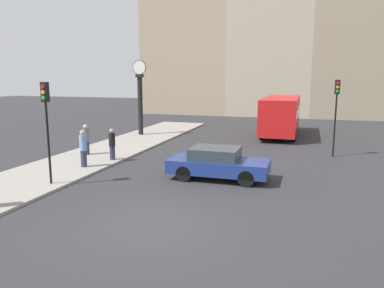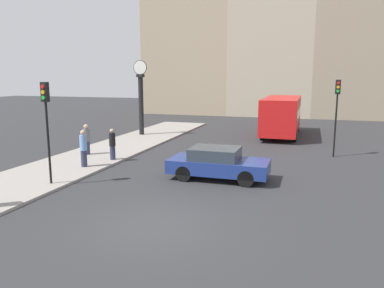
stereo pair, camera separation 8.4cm
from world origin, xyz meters
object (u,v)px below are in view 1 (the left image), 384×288
Objects in this scene: traffic_light_far at (336,102)px; pedestrian_blue_stripe at (83,148)px; bus_distant at (281,114)px; pedestrian_black_jacket at (112,144)px; pedestrian_grey_jacket at (86,140)px; street_clock at (140,99)px; traffic_light_near at (46,112)px; sedan_car at (218,163)px.

pedestrian_blue_stripe is (-11.40, -6.47, -1.96)m from traffic_light_far.
pedestrian_black_jacket is (-7.55, -11.37, -0.69)m from bus_distant.
street_clock is at bearing 91.90° from pedestrian_grey_jacket.
street_clock is 3.07× the size of pedestrian_blue_stripe.
traffic_light_far reaches higher than traffic_light_near.
traffic_light_near reaches higher than pedestrian_grey_jacket.
sedan_car is at bearing -128.26° from traffic_light_far.
pedestrian_grey_jacket is 2.12m from pedestrian_black_jacket.
street_clock reaches higher than pedestrian_black_jacket.
street_clock reaches higher than pedestrian_grey_jacket.
sedan_car is 2.41× the size of pedestrian_blue_stripe.
sedan_car is 13.09m from bus_distant.
traffic_light_near is 14.46m from traffic_light_far.
sedan_car is at bearing -97.11° from bus_distant.
pedestrian_grey_jacket is (-9.54, -10.65, -0.67)m from bus_distant.
pedestrian_black_jacket is (-10.88, -4.69, -2.04)m from traffic_light_far.
pedestrian_grey_jacket is 2.90m from pedestrian_blue_stripe.
bus_distant is 1.43× the size of street_clock.
pedestrian_blue_stripe is at bearing -106.17° from pedestrian_black_jacket.
bus_distant is at bearing 82.89° from sedan_car.
pedestrian_black_jacket reaches higher than sedan_car.
traffic_light_near is 2.51× the size of pedestrian_black_jacket.
traffic_light_near reaches higher than bus_distant.
bus_distant is at bearing 64.26° from traffic_light_near.
sedan_car is at bearing -14.94° from pedestrian_black_jacket.
pedestrian_grey_jacket is (-7.92, 2.30, 0.24)m from sedan_car.
traffic_light_far is (3.33, -6.68, 1.35)m from bus_distant.
bus_distant is 17.82m from traffic_light_near.
traffic_light_far is 2.38× the size of pedestrian_blue_stripe.
traffic_light_near reaches higher than pedestrian_black_jacket.
traffic_light_far is at bearing 40.16° from traffic_light_near.
bus_distant is (1.62, 12.95, 0.91)m from sedan_car.
traffic_light_far is 13.25m from pedestrian_blue_stripe.
sedan_car is 2.54× the size of pedestrian_grey_jacket.
pedestrian_blue_stripe reaches higher than pedestrian_black_jacket.
traffic_light_far is at bearing -63.49° from bus_distant.
street_clock reaches higher than pedestrian_blue_stripe.
pedestrian_black_jacket is at bearing 87.97° from traffic_light_near.
traffic_light_far is at bearing -14.97° from street_clock.
bus_distant is at bearing 58.48° from pedestrian_blue_stripe.
pedestrian_grey_jacket is at bearing 120.52° from pedestrian_blue_stripe.
pedestrian_black_jacket is 0.91× the size of pedestrian_blue_stripe.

